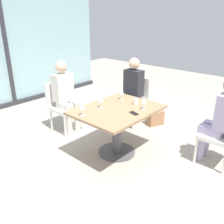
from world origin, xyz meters
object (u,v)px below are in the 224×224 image
at_px(dining_table_main, 117,120).
at_px(wine_glass_1, 144,101).
at_px(chair_far_right, 135,98).
at_px(wine_glass_2, 101,99).
at_px(handbag_1, 155,118).
at_px(person_near_window, 65,93).
at_px(wine_glass_3, 82,106).
at_px(cell_phone_on_table, 134,113).
at_px(chair_near_window, 62,103).
at_px(coffee_cup, 136,102).
at_px(wine_glass_0, 122,91).
at_px(person_front_right, 220,117).
at_px(person_far_right, 131,89).

bearing_deg(dining_table_main, wine_glass_1, -51.67).
xyz_separation_m(chair_far_right, wine_glass_2, (-1.24, -0.31, 0.37)).
height_order(dining_table_main, handbag_1, dining_table_main).
height_order(person_near_window, wine_glass_3, person_near_window).
height_order(person_near_window, cell_phone_on_table, person_near_window).
bearing_deg(chair_near_window, coffee_cup, -77.20).
distance_m(wine_glass_2, handbag_1, 1.56).
relative_size(wine_glass_0, wine_glass_1, 1.00).
bearing_deg(wine_glass_2, coffee_cup, -34.26).
xyz_separation_m(person_near_window, cell_phone_on_table, (0.02, -1.49, 0.03)).
distance_m(chair_near_window, wine_glass_1, 1.66).
bearing_deg(wine_glass_2, wine_glass_0, 0.96).
bearing_deg(wine_glass_3, cell_phone_on_table, -42.71).
bearing_deg(coffee_cup, person_front_right, -68.81).
distance_m(person_front_right, coffee_cup, 1.19).
xyz_separation_m(wine_glass_1, coffee_cup, (0.09, 0.20, -0.09)).
height_order(person_far_right, wine_glass_2, person_far_right).
bearing_deg(coffee_cup, wine_glass_3, 161.16).
bearing_deg(wine_glass_2, chair_far_right, 14.17).
xyz_separation_m(person_near_window, wine_glass_3, (-0.50, -1.01, 0.16)).
height_order(dining_table_main, wine_glass_1, wine_glass_1).
bearing_deg(wine_glass_1, handbag_1, 21.59).
xyz_separation_m(wine_glass_2, wine_glass_3, (-0.38, -0.02, 0.00)).
height_order(dining_table_main, person_near_window, person_near_window).
bearing_deg(handbag_1, chair_near_window, 160.79).
height_order(dining_table_main, coffee_cup, coffee_cup).
height_order(wine_glass_2, cell_phone_on_table, wine_glass_2).
height_order(coffee_cup, handbag_1, coffee_cup).
height_order(chair_far_right, wine_glass_1, wine_glass_1).
distance_m(chair_near_window, person_near_window, 0.23).
bearing_deg(person_front_right, person_far_right, 81.34).
bearing_deg(cell_phone_on_table, wine_glass_2, 122.54).
height_order(person_front_right, wine_glass_2, person_front_right).
relative_size(chair_near_window, coffee_cup, 9.67).
bearing_deg(handbag_1, wine_glass_2, -159.63).
bearing_deg(wine_glass_1, wine_glass_2, 125.20).
relative_size(person_front_right, person_far_right, 1.00).
distance_m(chair_far_right, wine_glass_1, 1.25).
xyz_separation_m(chair_near_window, wine_glass_1, (0.23, -1.60, 0.37)).
bearing_deg(person_front_right, wine_glass_1, 119.62).
bearing_deg(wine_glass_2, dining_table_main, -59.77).
xyz_separation_m(person_front_right, person_near_window, (-0.75, 2.39, 0.00)).
bearing_deg(person_near_window, chair_near_window, 90.00).
bearing_deg(dining_table_main, chair_far_right, 24.86).
bearing_deg(person_front_right, wine_glass_0, 105.52).
height_order(cell_phone_on_table, handbag_1, cell_phone_on_table).
bearing_deg(chair_near_window, chair_far_right, -35.24).
xyz_separation_m(chair_far_right, chair_near_window, (-1.12, 0.79, 0.00)).
xyz_separation_m(chair_far_right, person_far_right, (-0.11, 0.00, 0.20)).
distance_m(person_far_right, handbag_1, 0.74).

